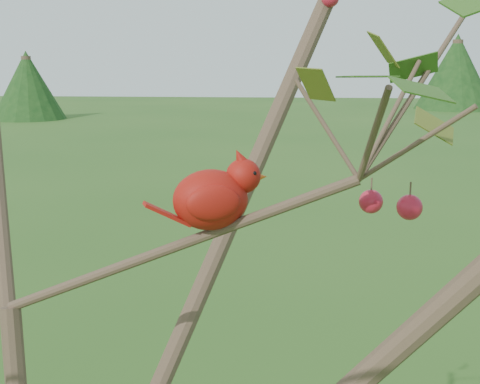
% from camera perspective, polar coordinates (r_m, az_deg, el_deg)
% --- Properties ---
extents(crabapple_tree, '(2.35, 2.05, 2.95)m').
position_cam_1_polar(crabapple_tree, '(1.08, -18.59, -3.32)').
color(crabapple_tree, '#463326').
rests_on(crabapple_tree, ground).
extents(cardinal, '(0.20, 0.13, 0.14)m').
position_cam_1_polar(cardinal, '(1.09, -2.18, -0.37)').
color(cardinal, '#9F170D').
rests_on(cardinal, ground).
extents(distant_trees, '(43.85, 13.43, 3.46)m').
position_cam_1_polar(distant_trees, '(27.54, -1.52, 9.59)').
color(distant_trees, '#463326').
rests_on(distant_trees, ground).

